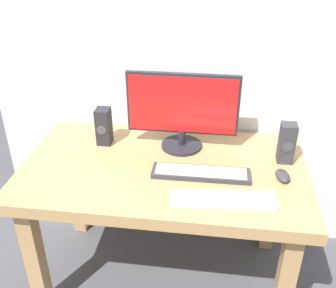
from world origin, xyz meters
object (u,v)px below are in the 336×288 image
(desk, at_px, (164,182))
(monitor, at_px, (182,110))
(speaker_right, at_px, (287,143))
(speaker_left, at_px, (104,126))
(keyboard_secondary, at_px, (223,199))
(mouse, at_px, (283,176))
(keyboard_primary, at_px, (201,173))

(desk, relative_size, monitor, 2.44)
(speaker_right, xyz_separation_m, speaker_left, (-0.92, 0.06, -0.00))
(desk, height_order, speaker_left, speaker_left)
(keyboard_secondary, bearing_deg, mouse, 36.78)
(mouse, relative_size, speaker_left, 0.54)
(monitor, bearing_deg, speaker_right, -8.82)
(monitor, distance_m, speaker_left, 0.42)
(mouse, distance_m, speaker_right, 0.18)
(mouse, height_order, speaker_right, speaker_right)
(monitor, bearing_deg, speaker_left, -177.02)
(monitor, xyz_separation_m, keyboard_primary, (0.12, -0.26, -0.20))
(desk, distance_m, keyboard_secondary, 0.39)
(keyboard_primary, bearing_deg, speaker_left, 155.27)
(monitor, height_order, speaker_right, monitor)
(desk, bearing_deg, speaker_right, 11.74)
(monitor, xyz_separation_m, mouse, (0.49, -0.24, -0.19))
(desk, xyz_separation_m, keyboard_primary, (0.18, -0.06, 0.11))
(monitor, bearing_deg, mouse, -26.07)
(desk, xyz_separation_m, keyboard_secondary, (0.29, -0.24, 0.11))
(desk, xyz_separation_m, speaker_left, (-0.34, 0.18, 0.20))
(keyboard_primary, xyz_separation_m, speaker_right, (0.40, 0.18, 0.09))
(mouse, distance_m, speaker_left, 0.92)
(monitor, relative_size, mouse, 5.35)
(desk, relative_size, speaker_right, 6.82)
(desk, distance_m, speaker_right, 0.62)
(desk, xyz_separation_m, speaker_right, (0.58, 0.12, 0.20))
(keyboard_primary, xyz_separation_m, speaker_left, (-0.52, 0.24, 0.09))
(keyboard_primary, bearing_deg, keyboard_secondary, -59.00)
(keyboard_secondary, relative_size, mouse, 4.35)
(keyboard_secondary, distance_m, speaker_left, 0.76)
(keyboard_secondary, xyz_separation_m, speaker_left, (-0.63, 0.42, 0.09))
(speaker_left, bearing_deg, desk, -27.62)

